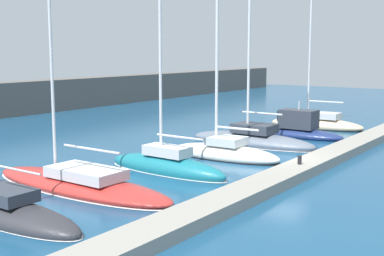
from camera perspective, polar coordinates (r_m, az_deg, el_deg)
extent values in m
plane|color=navy|center=(28.63, 9.57, -3.99)|extent=(120.00, 120.00, 0.00)
cube|color=gray|center=(27.92, 12.62, -3.87)|extent=(33.63, 1.62, 0.50)
ellipsoid|color=#2D2D33|center=(20.67, -19.47, -8.86)|extent=(2.05, 7.83, 1.15)
ellipsoid|color=silver|center=(20.70, -19.46, -9.14)|extent=(2.07, 7.91, 0.12)
cylinder|color=silver|center=(19.64, -18.51, -4.26)|extent=(0.09, 2.71, 0.08)
cube|color=#333842|center=(20.44, -19.55, -6.74)|extent=(1.40, 2.34, 0.45)
ellipsoid|color=#B72D28|center=(24.02, -12.14, -6.02)|extent=(2.96, 10.53, 0.77)
ellipsoid|color=silver|center=(24.07, -12.13, -6.40)|extent=(2.99, 10.63, 0.12)
cylinder|color=silver|center=(23.04, -10.85, -2.24)|extent=(0.14, 3.39, 0.10)
cube|color=silver|center=(23.52, -11.36, -4.77)|extent=(1.88, 3.53, 0.45)
ellipsoid|color=#19707F|center=(26.64, -2.77, -4.34)|extent=(1.96, 7.22, 1.28)
ellipsoid|color=silver|center=(26.69, -2.77, -4.75)|extent=(1.98, 7.29, 0.12)
cylinder|color=silver|center=(26.21, -3.45, 8.02)|extent=(0.15, 0.15, 10.12)
cylinder|color=silver|center=(25.79, -1.34, -0.99)|extent=(0.19, 2.86, 0.10)
cube|color=silver|center=(26.43, -2.70, -2.47)|extent=(1.21, 2.44, 0.50)
ellipsoid|color=silver|center=(30.17, 3.52, -2.82)|extent=(2.44, 6.91, 1.10)
ellipsoid|color=black|center=(30.21, 3.51, -3.20)|extent=(2.46, 6.98, 0.12)
cylinder|color=silver|center=(29.88, 2.71, 9.99)|extent=(0.17, 0.17, 12.29)
cylinder|color=silver|center=(29.52, 4.87, -0.05)|extent=(0.20, 2.68, 0.12)
cube|color=silver|center=(29.95, 3.78, -1.39)|extent=(1.71, 2.04, 0.46)
ellipsoid|color=slate|center=(34.51, 6.47, -1.43)|extent=(2.64, 8.82, 1.15)
ellipsoid|color=silver|center=(34.54, 6.46, -1.76)|extent=(2.67, 8.90, 0.12)
cylinder|color=silver|center=(34.25, 6.23, 12.65)|extent=(0.17, 0.17, 15.71)
cylinder|color=silver|center=(33.91, 7.57, 1.58)|extent=(0.13, 2.83, 0.12)
cube|color=#333842|center=(34.29, 6.75, -0.03)|extent=(1.83, 2.65, 0.58)
ellipsoid|color=navy|center=(38.10, 11.33, -0.66)|extent=(2.08, 6.71, 0.88)
cube|color=#333842|center=(37.93, 11.43, 0.96)|extent=(1.54, 2.49, 1.31)
cube|color=black|center=(38.33, 10.03, 1.38)|extent=(1.39, 0.62, 0.73)
cylinder|color=silver|center=(37.82, 11.47, 2.41)|extent=(0.08, 0.08, 0.61)
ellipsoid|color=beige|center=(42.76, 13.23, 0.32)|extent=(2.66, 7.59, 1.13)
ellipsoid|color=black|center=(42.79, 13.22, 0.04)|extent=(2.69, 7.67, 0.12)
cylinder|color=silver|center=(42.63, 12.67, 10.31)|extent=(0.15, 0.15, 13.70)
cylinder|color=silver|center=(42.30, 14.27, 2.76)|extent=(0.22, 2.70, 0.10)
cube|color=silver|center=(42.43, 14.15, 1.32)|extent=(1.66, 2.30, 0.47)
cylinder|color=black|center=(26.62, 11.53, -3.39)|extent=(0.20, 0.20, 0.44)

